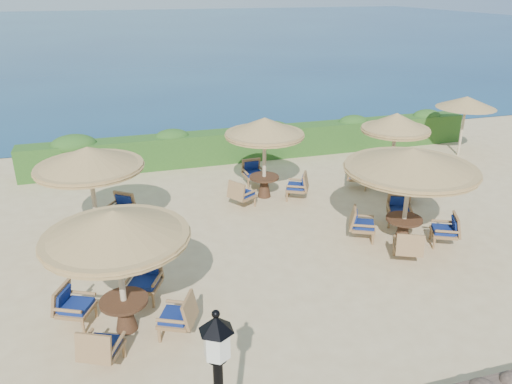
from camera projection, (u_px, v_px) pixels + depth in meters
name	position (u px, v px, depth m)	size (l,w,h in m)	color
ground	(338.00, 239.00, 13.70)	(120.00, 120.00, 0.00)	#D3B985
sea	(140.00, 29.00, 75.56)	(160.00, 160.00, 0.00)	navy
hedge	(261.00, 143.00, 19.83)	(18.00, 0.90, 1.20)	#224C18
extra_parasol	(467.00, 102.00, 19.50)	(2.30, 2.30, 2.41)	beige
cafe_set_0	(118.00, 250.00, 9.42)	(2.83, 2.83, 2.65)	beige
cafe_set_1	(410.00, 174.00, 12.77)	(3.44, 3.44, 2.65)	beige
cafe_set_2	(90.00, 171.00, 12.88)	(2.80, 2.80, 2.65)	beige
cafe_set_3	(264.00, 143.00, 15.69)	(2.77, 2.67, 2.65)	beige
cafe_set_4	(394.00, 140.00, 16.26)	(2.77, 2.53, 2.65)	beige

